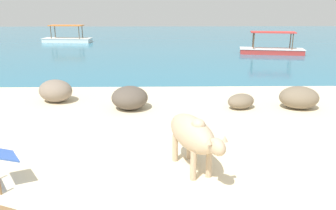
# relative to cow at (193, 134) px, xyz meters

# --- Properties ---
(sand_beach) EXTENTS (18.00, 14.00, 0.04)m
(sand_beach) POSITION_rel_cow_xyz_m (-0.55, -0.64, -0.69)
(sand_beach) COLOR beige
(sand_beach) RESTS_ON ground
(water_surface) EXTENTS (60.00, 36.00, 0.03)m
(water_surface) POSITION_rel_cow_xyz_m (-0.55, 21.36, -0.71)
(water_surface) COLOR teal
(water_surface) RESTS_ON ground
(cow) EXTENTS (1.00, 1.82, 1.02)m
(cow) POSITION_rel_cow_xyz_m (0.00, 0.00, 0.00)
(cow) COLOR tan
(cow) RESTS_ON sand_beach
(shore_rock_large) EXTENTS (1.39, 1.40, 0.65)m
(shore_rock_large) POSITION_rel_cow_xyz_m (-1.44, 3.72, -0.35)
(shore_rock_large) COLOR brown
(shore_rock_large) RESTS_ON sand_beach
(shore_rock_medium) EXTENTS (1.40, 1.35, 0.67)m
(shore_rock_medium) POSITION_rel_cow_xyz_m (-3.75, 4.52, -0.34)
(shore_rock_medium) COLOR gray
(shore_rock_medium) RESTS_ON sand_beach
(shore_rock_small) EXTENTS (1.21, 1.04, 0.63)m
(shore_rock_small) POSITION_rel_cow_xyz_m (3.33, 3.68, -0.36)
(shore_rock_small) COLOR #756651
(shore_rock_small) RESTS_ON sand_beach
(shore_rock_flat) EXTENTS (0.98, 0.87, 0.43)m
(shore_rock_flat) POSITION_rel_cow_xyz_m (1.70, 3.69, -0.46)
(shore_rock_flat) COLOR #756651
(shore_rock_flat) RESTS_ON sand_beach
(boat_white) EXTENTS (3.77, 1.53, 1.29)m
(boat_white) POSITION_rel_cow_xyz_m (-7.73, 21.09, -0.42)
(boat_white) COLOR white
(boat_white) RESTS_ON water_surface
(boat_red) EXTENTS (3.82, 1.82, 1.29)m
(boat_red) POSITION_rel_cow_xyz_m (5.96, 14.65, -0.42)
(boat_red) COLOR #C63833
(boat_red) RESTS_ON water_surface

